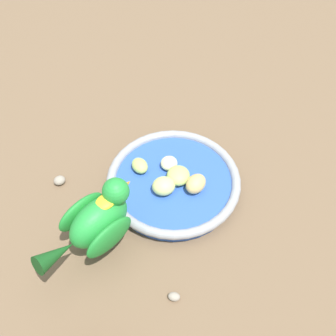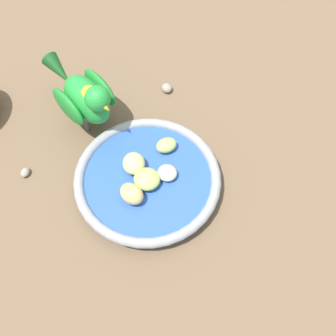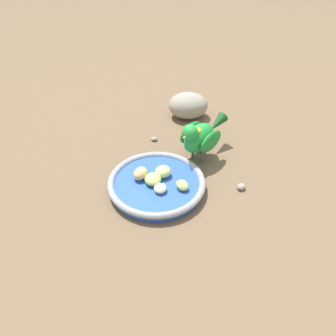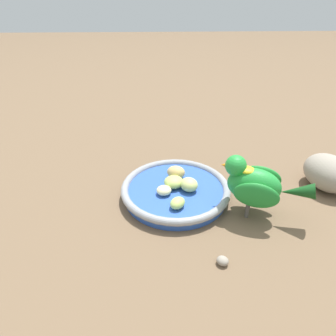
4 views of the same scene
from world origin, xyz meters
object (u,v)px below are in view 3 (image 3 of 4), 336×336
object	(u,v)px
pebble_0	(154,139)
apple_piece_2	(182,185)
apple_piece_1	(163,171)
apple_piece_3	(140,173)
apple_piece_4	(153,179)
rock_large	(188,106)
pebble_1	(241,187)
apple_piece_0	(160,188)
feeding_bowl	(155,184)
parrot	(200,136)

from	to	relation	value
pebble_0	apple_piece_2	bearing A→B (deg)	127.07
apple_piece_1	apple_piece_3	world-z (taller)	same
apple_piece_4	rock_large	distance (m)	0.31
apple_piece_2	pebble_0	distance (m)	0.22
apple_piece_2	apple_piece_3	distance (m)	0.10
apple_piece_1	pebble_1	distance (m)	0.17
apple_piece_4	apple_piece_0	bearing A→B (deg)	140.60
feeding_bowl	apple_piece_3	bearing A→B (deg)	-4.48
feeding_bowl	apple_piece_1	bearing A→B (deg)	-109.58
pebble_0	pebble_1	size ratio (longest dim) A/B	0.87
rock_large	pebble_1	world-z (taller)	rock_large
pebble_1	feeding_bowl	bearing A→B (deg)	19.27
apple_piece_0	apple_piece_4	world-z (taller)	apple_piece_4
apple_piece_2	pebble_1	distance (m)	0.13
apple_piece_0	pebble_1	world-z (taller)	apple_piece_0
apple_piece_4	feeding_bowl	bearing A→B (deg)	-125.48
parrot	pebble_0	size ratio (longest dim) A/B	9.66
apple_piece_4	apple_piece_2	bearing A→B (deg)	-176.60
feeding_bowl	apple_piece_0	bearing A→B (deg)	132.60
feeding_bowl	pebble_1	size ratio (longest dim) A/B	11.25
apple_piece_4	pebble_0	bearing A→B (deg)	-69.81
feeding_bowl	apple_piece_4	size ratio (longest dim) A/B	5.62
parrot	pebble_0	bearing A→B (deg)	-84.30
feeding_bowl	rock_large	distance (m)	0.31
apple_piece_2	apple_piece_0	bearing A→B (deg)	29.81
apple_piece_4	pebble_1	distance (m)	0.19
feeding_bowl	apple_piece_1	distance (m)	0.04
apple_piece_3	apple_piece_4	distance (m)	0.03
apple_piece_3	rock_large	size ratio (longest dim) A/B	0.35
feeding_bowl	parrot	xyz separation A→B (m)	(-0.06, -0.14, 0.05)
apple_piece_2	apple_piece_3	size ratio (longest dim) A/B	0.86
parrot	pebble_0	world-z (taller)	parrot
apple_piece_3	pebble_1	distance (m)	0.22
apple_piece_1	pebble_0	bearing A→B (deg)	-61.71
apple_piece_3	pebble_1	bearing A→B (deg)	-164.30
rock_large	parrot	bearing A→B (deg)	114.79
apple_piece_0	apple_piece_3	distance (m)	0.06
apple_piece_0	apple_piece_3	size ratio (longest dim) A/B	0.78
apple_piece_3	parrot	size ratio (longest dim) A/B	0.23
apple_piece_1	rock_large	distance (m)	0.28
apple_piece_3	apple_piece_4	world-z (taller)	apple_piece_3
feeding_bowl	pebble_0	world-z (taller)	feeding_bowl
apple_piece_0	apple_piece_1	size ratio (longest dim) A/B	0.80
feeding_bowl	apple_piece_3	distance (m)	0.04
feeding_bowl	pebble_1	xyz separation A→B (m)	(-0.18, -0.06, -0.01)
parrot	pebble_1	xyz separation A→B (m)	(-0.12, 0.07, -0.06)
apple_piece_1	apple_piece_4	distance (m)	0.03
feeding_bowl	apple_piece_4	world-z (taller)	apple_piece_4
pebble_0	rock_large	bearing A→B (deg)	-109.06
apple_piece_2	pebble_0	xyz separation A→B (m)	(0.13, -0.17, -0.02)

